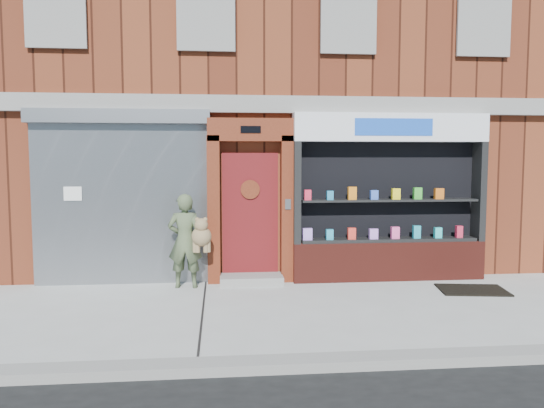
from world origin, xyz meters
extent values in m
plane|color=#9E9E99|center=(0.00, 0.00, 0.00)|extent=(80.00, 80.00, 0.00)
cube|color=gray|center=(0.00, -2.15, 0.06)|extent=(60.00, 0.30, 0.12)
cube|color=#592414|center=(0.00, 6.00, 4.00)|extent=(12.00, 8.00, 8.00)
cube|color=gray|center=(0.00, 1.92, 3.15)|extent=(12.00, 0.16, 0.30)
cube|color=black|center=(-4.00, 1.97, 4.80)|extent=(0.90, 0.06, 1.40)
cube|color=gray|center=(-4.00, 1.93, 4.80)|extent=(1.00, 0.06, 1.50)
cube|color=black|center=(-1.50, 1.97, 4.80)|extent=(0.90, 0.06, 1.40)
cube|color=gray|center=(-1.50, 1.93, 4.80)|extent=(1.00, 0.06, 1.50)
cube|color=black|center=(1.00, 1.97, 4.80)|extent=(0.90, 0.06, 1.40)
cube|color=gray|center=(1.00, 1.93, 4.80)|extent=(1.00, 0.06, 1.50)
cube|color=black|center=(3.50, 1.97, 4.80)|extent=(0.90, 0.06, 1.40)
cube|color=gray|center=(3.50, 1.93, 4.80)|extent=(1.00, 0.06, 1.50)
cube|color=gray|center=(-3.00, 1.94, 1.40)|extent=(3.00, 0.10, 2.80)
cube|color=slate|center=(-3.00, 1.88, 2.92)|extent=(3.10, 0.30, 0.24)
cube|color=white|center=(-3.80, 1.88, 1.60)|extent=(0.30, 0.01, 0.24)
cube|color=#521D0E|center=(-1.40, 1.86, 1.30)|extent=(0.22, 0.28, 2.60)
cube|color=#521D0E|center=(-0.10, 1.86, 1.30)|extent=(0.22, 0.28, 2.60)
cube|color=#521D0E|center=(-0.75, 1.86, 2.70)|extent=(1.50, 0.28, 0.40)
cube|color=black|center=(-0.75, 1.71, 2.70)|extent=(0.35, 0.01, 0.12)
cube|color=#5C1112|center=(-0.75, 1.97, 1.20)|extent=(1.00, 0.06, 2.20)
cylinder|color=black|center=(-0.75, 1.93, 1.65)|extent=(0.28, 0.02, 0.28)
cylinder|color=#521D0E|center=(-0.75, 1.92, 1.65)|extent=(0.34, 0.02, 0.34)
cube|color=gray|center=(-0.75, 1.70, 0.07)|extent=(1.10, 0.55, 0.15)
cube|color=slate|center=(-0.10, 1.71, 1.40)|extent=(0.10, 0.02, 0.18)
cube|color=#5C1D15|center=(1.75, 1.80, 0.35)|extent=(3.50, 0.40, 0.70)
cube|color=black|center=(0.06, 1.80, 1.60)|extent=(0.12, 0.40, 1.80)
cube|color=black|center=(3.44, 1.80, 1.60)|extent=(0.12, 0.40, 1.80)
cube|color=black|center=(1.75, 1.99, 1.60)|extent=(3.30, 0.03, 1.80)
cube|color=black|center=(1.75, 1.80, 0.73)|extent=(3.20, 0.36, 0.06)
cube|color=black|center=(1.75, 1.80, 1.45)|extent=(3.20, 0.36, 0.04)
cube|color=white|center=(1.75, 1.80, 2.75)|extent=(3.50, 0.40, 0.50)
cube|color=blue|center=(1.75, 1.59, 2.75)|extent=(1.40, 0.01, 0.30)
cube|color=#BC8AF9|center=(0.25, 1.72, 0.86)|extent=(0.17, 0.09, 0.21)
cube|color=#2596BD|center=(0.65, 1.72, 0.85)|extent=(0.12, 0.09, 0.19)
cube|color=red|center=(1.05, 1.72, 0.86)|extent=(0.14, 0.09, 0.21)
cube|color=#C785F0|center=(1.45, 1.72, 0.85)|extent=(0.15, 0.09, 0.18)
cube|color=#FC54A0|center=(1.85, 1.72, 0.87)|extent=(0.14, 0.09, 0.21)
cube|color=teal|center=(2.25, 1.72, 0.88)|extent=(0.13, 0.09, 0.23)
cube|color=#28C4CB|center=(2.65, 1.72, 0.86)|extent=(0.13, 0.09, 0.19)
cube|color=#D32543|center=(3.05, 1.72, 0.87)|extent=(0.11, 0.09, 0.22)
cube|color=#E82846|center=(0.25, 1.72, 1.56)|extent=(0.12, 0.09, 0.18)
cube|color=teal|center=(0.65, 1.72, 1.55)|extent=(0.11, 0.09, 0.16)
cube|color=orange|center=(1.05, 1.72, 1.59)|extent=(0.15, 0.09, 0.23)
cube|color=blue|center=(1.45, 1.72, 1.55)|extent=(0.13, 0.09, 0.17)
cube|color=yellow|center=(1.85, 1.72, 1.57)|extent=(0.14, 0.09, 0.20)
cube|color=green|center=(2.25, 1.72, 1.58)|extent=(0.14, 0.09, 0.21)
cube|color=orange|center=(2.65, 1.72, 1.57)|extent=(0.16, 0.09, 0.19)
imported|color=#4B5A3B|center=(-1.89, 1.55, 0.81)|extent=(0.62, 0.43, 1.61)
sphere|color=olive|center=(-1.60, 1.38, 0.90)|extent=(0.33, 0.33, 0.33)
sphere|color=olive|center=(-1.60, 1.33, 1.10)|extent=(0.22, 0.22, 0.22)
sphere|color=olive|center=(-1.67, 1.33, 1.19)|extent=(0.08, 0.08, 0.08)
sphere|color=olive|center=(-1.53, 1.33, 1.19)|extent=(0.08, 0.08, 0.08)
cylinder|color=olive|center=(-1.71, 1.38, 0.73)|extent=(0.08, 0.08, 0.20)
cylinder|color=olive|center=(-1.49, 1.38, 0.73)|extent=(0.08, 0.08, 0.20)
cylinder|color=olive|center=(-1.67, 1.36, 0.73)|extent=(0.08, 0.08, 0.20)
cylinder|color=olive|center=(-1.53, 1.36, 0.73)|extent=(0.08, 0.08, 0.20)
cube|color=black|center=(2.90, 0.84, 0.01)|extent=(1.19, 0.92, 0.03)
camera|label=1|loc=(-1.29, -7.47, 2.21)|focal=35.00mm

